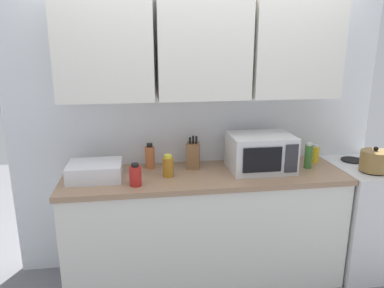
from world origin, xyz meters
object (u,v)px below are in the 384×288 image
bottle_green_oil (308,156)px  bottle_red_sauce (135,175)px  kettle (374,161)px  bottle_yellow_mustard (316,154)px  dish_rack (95,171)px  knife_block (193,155)px  bottle_amber_vinegar (168,166)px  stove_range (374,215)px  microwave (261,152)px  bottle_spice_jar (150,157)px

bottle_green_oil → bottle_red_sauce: bearing=-172.5°
kettle → bottle_yellow_mustard: (-0.33, 0.29, -0.02)m
dish_rack → knife_block: (0.74, 0.14, 0.04)m
dish_rack → bottle_amber_vinegar: bottle_amber_vinegar is taller
stove_range → bottle_amber_vinegar: (-1.73, -0.01, 0.53)m
kettle → bottle_green_oil: 0.48m
microwave → knife_block: size_ratio=1.83×
bottle_yellow_mustard → bottle_red_sauce: bearing=-168.3°
stove_range → kettle: (-0.17, -0.14, 0.54)m
dish_rack → bottle_red_sauce: 0.34m
bottle_green_oil → bottle_amber_vinegar: (-1.11, -0.03, -0.02)m
microwave → bottle_spice_jar: microwave is taller
bottle_amber_vinegar → bottle_red_sauce: bearing=-147.9°
bottle_green_oil → bottle_red_sauce: (-1.34, -0.18, -0.02)m
dish_rack → bottle_amber_vinegar: (0.53, -0.03, 0.02)m
bottle_red_sauce → bottle_yellow_mustard: 1.50m
dish_rack → bottle_red_sauce: size_ratio=2.38×
kettle → bottle_red_sauce: kettle is taller
bottle_green_oil → kettle: bearing=-19.6°
knife_block → bottle_yellow_mustard: knife_block is taller
bottle_amber_vinegar → bottle_yellow_mustard: bottle_amber_vinegar is taller
bottle_red_sauce → dish_rack: bearing=148.9°
knife_block → bottle_yellow_mustard: bearing=-0.9°
knife_block → bottle_green_oil: size_ratio=1.28×
stove_range → bottle_spice_jar: 1.95m
stove_range → bottle_red_sauce: 2.04m
stove_range → bottle_yellow_mustard: 0.74m
bottle_amber_vinegar → knife_block: bearing=38.9°
stove_range → bottle_amber_vinegar: bearing=-179.8°
bottle_red_sauce → stove_range: bearing=4.5°
kettle → bottle_spice_jar: bearing=168.5°
microwave → bottle_green_oil: (0.39, -0.01, -0.04)m
knife_block → bottle_amber_vinegar: size_ratio=1.57×
stove_range → bottle_green_oil: bottle_green_oil is taller
bottle_green_oil → bottle_amber_vinegar: bearing=-178.6°
bottle_red_sauce → knife_block: bearing=35.4°
stove_range → dish_rack: size_ratio=2.40×
bottle_green_oil → bottle_spice_jar: bearing=171.6°
kettle → microwave: bearing=168.2°
kettle → bottle_yellow_mustard: size_ratio=1.40×
microwave → bottle_red_sauce: bearing=-168.7°
stove_range → bottle_red_sauce: bottle_red_sauce is taller
dish_rack → bottle_yellow_mustard: bottle_yellow_mustard is taller
dish_rack → bottle_spice_jar: bottle_spice_jar is taller
dish_rack → bottle_yellow_mustard: bearing=4.2°
microwave → bottle_spice_jar: size_ratio=2.39×
bottle_spice_jar → bottle_yellow_mustard: (1.36, -0.06, -0.02)m
kettle → bottle_green_oil: bearing=160.4°
bottle_red_sauce → kettle: bearing=0.5°
kettle → stove_range: bearing=39.5°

